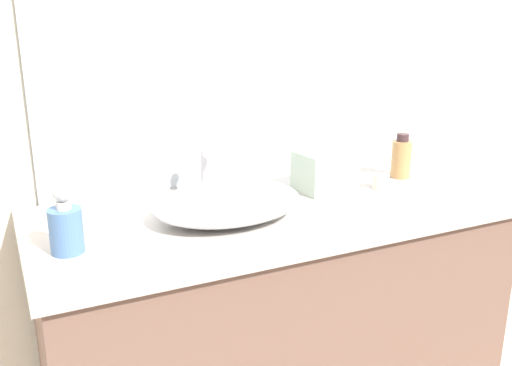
{
  "coord_description": "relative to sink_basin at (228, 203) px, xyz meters",
  "views": [
    {
      "loc": [
        -0.71,
        -0.94,
        1.42
      ],
      "look_at": [
        -0.09,
        0.39,
        0.96
      ],
      "focal_mm": 40.39,
      "sensor_mm": 36.0,
      "label": 1
    }
  ],
  "objects": [
    {
      "name": "sink_basin",
      "position": [
        0.0,
        0.0,
        0.0
      ],
      "size": [
        0.4,
        0.28,
        0.09
      ],
      "primitive_type": "ellipsoid",
      "color": "silver",
      "rests_on": "vanity_counter"
    },
    {
      "name": "bathroom_wall_rear",
      "position": [
        0.18,
        0.36,
        0.38
      ],
      "size": [
        6.0,
        0.06,
        2.6
      ],
      "primitive_type": "cube",
      "color": "silver",
      "rests_on": "ground"
    },
    {
      "name": "faucet",
      "position": [
        0.0,
        0.15,
        0.06
      ],
      "size": [
        0.03,
        0.15,
        0.17
      ],
      "color": "silver",
      "rests_on": "vanity_counter"
    },
    {
      "name": "lotion_bottle",
      "position": [
        0.65,
        0.11,
        0.02
      ],
      "size": [
        0.06,
        0.06,
        0.14
      ],
      "color": "#B4834D",
      "rests_on": "vanity_counter"
    },
    {
      "name": "candle_jar",
      "position": [
        0.52,
        0.04,
        -0.02
      ],
      "size": [
        0.05,
        0.05,
        0.04
      ],
      "primitive_type": "cylinder",
      "color": "beige",
      "rests_on": "vanity_counter"
    },
    {
      "name": "wall_mirror_panel",
      "position": [
        0.18,
        0.32,
        0.46
      ],
      "size": [
        1.24,
        0.01,
        1.01
      ],
      "primitive_type": "cube",
      "color": "#B2BCC6",
      "rests_on": "vanity_counter"
    },
    {
      "name": "vanity_counter",
      "position": [
        0.18,
        0.04,
        -0.48
      ],
      "size": [
        1.38,
        0.55,
        0.88
      ],
      "color": "brown",
      "rests_on": "ground"
    },
    {
      "name": "tissue_box",
      "position": [
        0.34,
        0.1,
        0.02
      ],
      "size": [
        0.14,
        0.14,
        0.16
      ],
      "color": "#B3C7B1",
      "rests_on": "vanity_counter"
    },
    {
      "name": "soap_dispenser",
      "position": [
        -0.41,
        -0.04,
        0.02
      ],
      "size": [
        0.08,
        0.08,
        0.17
      ],
      "color": "#496DA1",
      "rests_on": "vanity_counter"
    }
  ]
}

